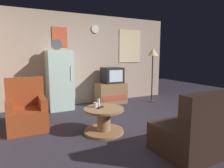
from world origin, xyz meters
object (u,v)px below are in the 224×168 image
Objects in this scene: fridge at (59,80)px; wine_glass at (99,103)px; standing_lamp at (153,56)px; couch at (213,128)px; tv_stand at (111,93)px; crt_tv at (112,75)px; mug_ceramic_white at (96,105)px; coffee_table at (104,120)px; remote_control at (100,107)px; armchair at (27,111)px.

wine_glass is at bearing -80.42° from fridge.
standing_lamp reaches higher than couch.
wine_glass is at bearing -122.52° from tv_stand.
crt_tv reaches higher than mug_ceramic_white.
fridge is 1.52m from tv_stand.
mug_ceramic_white is (-1.19, -1.78, 0.20)m from tv_stand.
wine_glass reaches higher than coffee_table.
mug_ceramic_white is (0.25, -1.82, -0.26)m from fridge.
fridge reaches higher than coffee_table.
standing_lamp is 10.60× the size of remote_control.
standing_lamp is at bearing 31.24° from wine_glass.
mug_ceramic_white is 0.60× the size of remote_control.
couch is (1.55, -3.23, -0.44)m from fridge.
crt_tv is at bearing 59.22° from coffee_table.
couch is (0.10, -3.19, 0.02)m from tv_stand.
crt_tv is at bearing 24.63° from armchair.
crt_tv is at bearing -1.37° from tv_stand.
fridge reaches higher than tv_stand.
mug_ceramic_white is at bearing 132.44° from couch.
armchair is (-1.18, 0.77, -0.12)m from remote_control.
tv_stand is at bearing 178.63° from crt_tv.
coffee_table is (0.36, -1.94, -0.53)m from fridge.
couch is (0.06, -3.19, -0.50)m from crt_tv.
coffee_table is at bearing -72.77° from remote_control.
fridge is at bearing 100.46° from coffee_table.
armchair is at bearing 138.82° from couch.
mug_ceramic_white is (-1.23, -1.78, -0.32)m from crt_tv.
couch is at bearing -41.18° from armchair.
crt_tv is 0.32× the size of couch.
standing_lamp is at bearing 33.77° from coffee_table.
armchair is 3.20m from couch.
crt_tv reaches higher than coffee_table.
armchair is at bearing -154.97° from tv_stand.
armchair is at bearing 148.94° from wine_glass.
couch reaches higher than wine_glass.
crt_tv is 3.60× the size of wine_glass.
fridge is 1.86m from mug_ceramic_white.
mug_ceramic_white is at bearing -123.93° from tv_stand.
standing_lamp is 2.85m from wine_glass.
couch is at bearing -47.56° from mug_ceramic_white.
couch is (2.41, -2.11, -0.03)m from armchair.
tv_stand is 2.15m from mug_ceramic_white.
crt_tv reaches higher than armchair.
coffee_table is at bearing -146.23° from standing_lamp.
fridge is 2.74m from standing_lamp.
armchair reaches higher than tv_stand.
fridge is 3.61m from couch.
armchair reaches higher than wine_glass.
standing_lamp reaches higher than crt_tv.
armchair is (-2.35, -1.08, -0.48)m from crt_tv.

